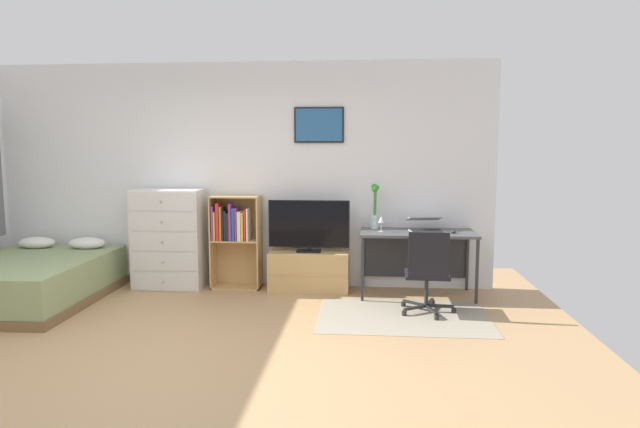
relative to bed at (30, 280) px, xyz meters
The scene contains 14 objects.
ground_plane 2.55m from the bed, 33.57° to the right, with size 7.20×7.20×0.00m, color tan.
wall_back_with_posters 2.60m from the bed, 25.89° to the left, with size 6.12×0.09×2.70m.
area_rug 4.05m from the bed, ahead, with size 1.70×1.20×0.01m, color #9E937F.
bed is the anchor object (origin of this frame).
dresser 1.54m from the bed, 30.11° to the left, with size 0.82×0.46×1.19m.
bookshelf 2.27m from the bed, 21.36° to the left, with size 0.59×0.30×1.12m.
tv_stand 3.09m from the bed, 14.42° to the left, with size 0.94×0.41×0.47m.
television 3.13m from the bed, 14.01° to the left, with size 0.95×0.16×0.61m.
desk 4.32m from the bed, ahead, with size 1.29×0.65×0.74m.
office_chair 4.29m from the bed, ahead, with size 0.56×0.58×0.86m.
laptop 4.43m from the bed, ahead, with size 0.43×0.46×0.17m.
computer_mouse 4.69m from the bed, ahead, with size 0.06×0.10×0.03m, color #262628.
bamboo_vase 3.92m from the bed, 12.58° to the left, with size 0.09×0.10×0.53m.
wine_glass 3.92m from the bed, ahead, with size 0.07×0.07×0.18m.
Camera 1 is at (1.56, -4.16, 1.67)m, focal length 30.79 mm.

